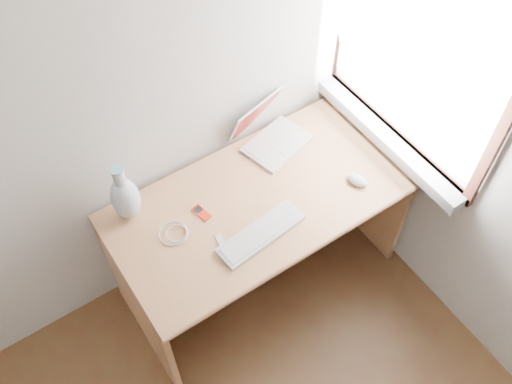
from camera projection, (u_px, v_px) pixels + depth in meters
window at (412, 53)px, 2.29m from camera, size 0.11×0.99×1.10m
desk at (250, 212)px, 2.76m from camera, size 1.36×0.68×0.72m
laptop at (272, 133)px, 2.72m from camera, size 0.35×0.32×0.21m
external_keyboard at (261, 234)px, 2.43m from camera, size 0.42×0.17×0.02m
mouse at (357, 180)px, 2.59m from camera, size 0.09×0.12×0.04m
ipod at (201, 213)px, 2.50m from camera, size 0.06×0.10×0.01m
cable_coil at (173, 234)px, 2.44m from camera, size 0.15×0.15×0.01m
remote at (220, 241)px, 2.42m from camera, size 0.04×0.07×0.01m
vase at (125, 197)px, 2.40m from camera, size 0.12×0.12×0.32m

